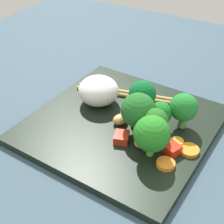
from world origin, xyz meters
The scene contains 19 objects.
ground_plane centered at (0.00, 0.00, -1.00)cm, with size 110.00×110.00×2.00cm, color #395060.
square_plate centered at (0.00, 0.00, 0.64)cm, with size 28.36×28.36×1.28cm, color black.
rice_mound centered at (2.92, 6.31, 3.78)cm, with size 7.02×7.17×5.00cm, color white.
broccoli_floret_0 centered at (3.82, -8.89, 4.91)cm, with size 4.47×4.47×6.10cm.
broccoli_floret_1 centered at (-1.97, -6.55, 4.94)cm, with size 3.97×3.97×6.02cm.
broccoli_floret_2 centered at (2.96, -2.09, 5.41)cm, with size 4.48×4.48×6.75cm.
broccoli_floret_3 centered at (1.52, -6.00, 4.10)cm, with size 3.61×3.61×4.92cm.
broccoli_floret_4 centered at (-4.94, -7.43, 5.29)cm, with size 5.23×5.23×6.68cm.
broccoli_floret_5 centered at (-1.22, -3.44, 5.52)cm, with size 5.38×5.38×7.07cm.
carrot_slice_0 centered at (-5.74, -10.22, 1.59)cm, with size 2.66×2.66×0.61cm, color orange.
carrot_slice_1 centered at (-1.34, -12.10, 1.57)cm, with size 2.95×2.95×0.58cm, color orange.
carrot_slice_2 centered at (-0.70, -9.89, 1.65)cm, with size 2.04×2.04×0.73cm, color orange.
pepper_chunk_0 centered at (-4.17, -2.24, 1.90)cm, with size 2.55×2.20×1.24cm, color red.
pepper_chunk_1 centered at (-2.87, -10.02, 1.98)cm, with size 2.07×2.13×1.38cm, color red.
pepper_chunk_2 centered at (3.90, -4.01, 2.17)cm, with size 2.47×1.96×1.77cm, color red.
chicken_piece_0 centered at (0.78, -2.75, 2.40)cm, with size 3.15×2.95×2.24cm, color #B6824E.
chicken_piece_1 centered at (-0.52, -0.31, 2.10)cm, with size 2.55×2.04×1.63cm, color tan.
chicken_piece_2 centered at (-3.62, -5.47, 2.04)cm, with size 2.64×2.22×1.52cm, color tan.
chopstick_pair centered at (7.66, 2.29, 1.61)cm, with size 6.44×20.62×0.65cm.
Camera 1 is at (-38.22, -20.39, 34.68)cm, focal length 52.93 mm.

